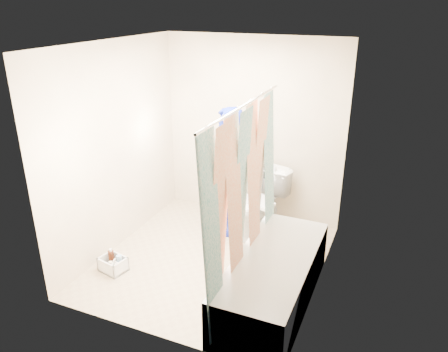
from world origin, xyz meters
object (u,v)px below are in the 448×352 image
at_px(cleaning_caddy, 114,265).
at_px(toilet, 260,203).
at_px(plumber, 227,172).
at_px(bathtub, 273,278).

bearing_deg(cleaning_caddy, toilet, 63.20).
distance_m(toilet, plumber, 0.59).
bearing_deg(toilet, cleaning_caddy, -113.07).
distance_m(bathtub, plumber, 1.59).
relative_size(bathtub, plumber, 1.08).
height_order(bathtub, toilet, toilet).
bearing_deg(plumber, toilet, 86.38).
bearing_deg(bathtub, cleaning_caddy, -173.64).
height_order(bathtub, plumber, plumber).
bearing_deg(bathtub, plumber, 130.56).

